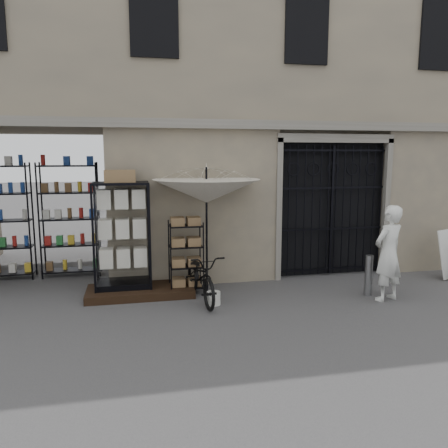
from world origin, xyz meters
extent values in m
plane|color=#252528|center=(0.00, 0.00, 0.00)|extent=(80.00, 80.00, 0.00)
cube|color=gray|center=(0.00, 4.00, 4.50)|extent=(14.00, 4.00, 9.00)
cube|color=black|center=(-4.50, 2.80, 1.50)|extent=(3.00, 1.70, 3.00)
cube|color=black|center=(-4.55, 3.30, 1.25)|extent=(2.70, 0.50, 2.50)
cube|color=black|center=(1.75, 2.28, 1.50)|extent=(2.50, 0.06, 3.00)
cube|color=black|center=(1.75, 2.12, 1.45)|extent=(0.05, 0.05, 2.80)
cube|color=black|center=(-2.40, 1.55, 0.07)|extent=(2.00, 0.90, 0.15)
cube|color=black|center=(-2.71, 1.68, 0.21)|extent=(1.09, 0.78, 0.11)
cube|color=silver|center=(-2.65, 1.37, 1.15)|extent=(0.92, 0.18, 1.87)
cube|color=silver|center=(-2.71, 1.68, 1.04)|extent=(0.91, 0.59, 1.56)
cube|color=olive|center=(-2.71, 1.68, 2.21)|extent=(0.62, 0.51, 0.22)
cube|color=black|center=(-1.52, 1.53, 0.70)|extent=(0.67, 0.52, 1.41)
cube|color=olive|center=(-1.52, 1.53, 0.66)|extent=(0.57, 0.42, 1.06)
cylinder|color=black|center=(-1.11, 1.54, 1.21)|extent=(0.05, 0.05, 2.43)
imported|color=beige|center=(-1.11, 1.54, 2.10)|extent=(2.10, 2.13, 1.63)
cylinder|color=beige|center=(-1.13, 0.74, 0.12)|extent=(0.31, 0.31, 0.24)
imported|color=black|center=(-1.31, 1.02, 0.00)|extent=(0.70, 0.97, 1.72)
cylinder|color=slate|center=(1.85, 0.66, 0.39)|extent=(0.16, 0.16, 0.78)
imported|color=silver|center=(2.04, 0.34, 0.00)|extent=(1.23, 1.88, 0.42)
cube|color=silver|center=(4.12, 1.37, 0.54)|extent=(0.55, 0.41, 1.04)
camera|label=1|loc=(-2.49, -6.64, 2.64)|focal=35.00mm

